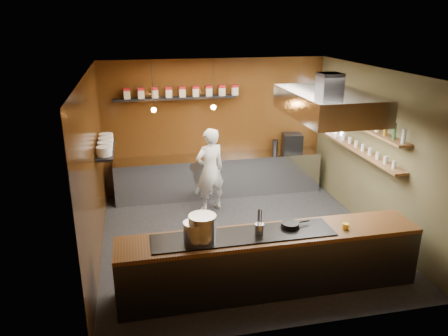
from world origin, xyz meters
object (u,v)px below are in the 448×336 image
object	(u,v)px
stockpot_large	(202,228)
chef	(210,170)
stockpot_small	(195,232)
extractor_hood	(328,104)
espresso_machine	(292,143)

from	to	relation	value
stockpot_large	chef	world-z (taller)	chef
stockpot_small	chef	world-z (taller)	chef
extractor_hood	espresso_machine	xyz separation A→B (m)	(0.41, 2.56, -1.39)
extractor_hood	stockpot_small	xyz separation A→B (m)	(-2.40, -1.26, -1.42)
stockpot_small	stockpot_large	bearing A→B (deg)	12.45
stockpot_small	chef	distance (m)	3.13
chef	extractor_hood	bearing A→B (deg)	113.98
extractor_hood	espresso_machine	size ratio (longest dim) A/B	4.73
espresso_machine	chef	size ratio (longest dim) A/B	0.24
chef	stockpot_large	bearing A→B (deg)	58.98
extractor_hood	chef	distance (m)	2.92
extractor_hood	stockpot_large	world-z (taller)	extractor_hood
extractor_hood	stockpot_small	world-z (taller)	extractor_hood
chef	espresso_machine	bearing A→B (deg)	-177.94
extractor_hood	stockpot_large	xyz separation A→B (m)	(-2.29, -1.23, -1.38)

